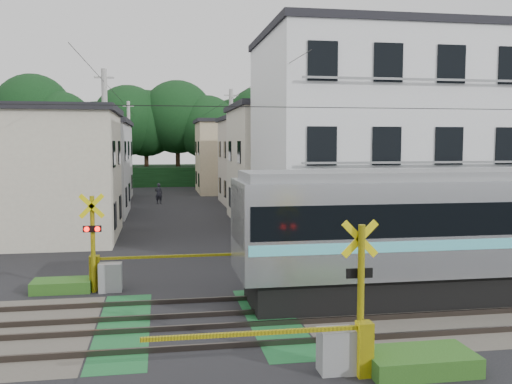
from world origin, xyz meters
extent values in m
plane|color=black|center=(0.00, 0.00, 0.00)|extent=(120.00, 120.00, 0.00)
cube|color=#47423A|center=(0.00, 0.00, 0.00)|extent=(120.00, 6.00, 0.00)
cube|color=black|center=(0.00, 0.00, 0.01)|extent=(5.20, 120.00, 0.00)
cube|color=#145126|center=(-1.90, 0.00, 0.01)|extent=(1.30, 6.00, 0.00)
cube|color=#145126|center=(1.90, 0.00, 0.01)|extent=(1.30, 6.00, 0.00)
cube|color=#3F3833|center=(0.00, -1.90, 0.07)|extent=(120.00, 0.08, 0.14)
cube|color=#3F3833|center=(0.00, -0.50, 0.07)|extent=(120.00, 0.08, 0.14)
cube|color=#3F3833|center=(0.00, 0.50, 0.07)|extent=(120.00, 0.08, 0.14)
cube|color=#3F3833|center=(0.00, 1.90, 0.07)|extent=(120.00, 0.08, 0.14)
cube|color=black|center=(3.91, 1.20, 0.31)|extent=(2.45, 2.24, 0.61)
cube|color=black|center=(1.20, 1.20, 2.64)|extent=(0.10, 2.46, 1.59)
cylinder|color=yellow|center=(3.00, -3.60, 1.50)|extent=(0.14, 0.14, 3.00)
cube|color=yellow|center=(3.00, -3.50, 2.70)|extent=(0.77, 0.05, 0.77)
cube|color=yellow|center=(3.00, -3.50, 2.70)|extent=(0.77, 0.05, 0.77)
cube|color=black|center=(3.00, -3.50, 2.00)|extent=(0.55, 0.05, 0.20)
sphere|color=#FF0C07|center=(2.84, -3.44, 2.00)|extent=(0.16, 0.16, 0.16)
sphere|color=#FF0C07|center=(3.16, -3.44, 2.00)|extent=(0.16, 0.16, 0.16)
cube|color=gray|center=(2.50, -3.60, 0.45)|extent=(0.70, 0.50, 0.90)
cube|color=yellow|center=(3.00, -3.85, 0.55)|extent=(0.30, 0.30, 1.10)
cube|color=yellow|center=(0.75, -3.85, 1.00)|extent=(4.20, 0.08, 0.08)
cylinder|color=yellow|center=(-3.00, 3.60, 1.50)|extent=(0.14, 0.14, 3.00)
cube|color=yellow|center=(-3.00, 3.50, 2.70)|extent=(0.77, 0.05, 0.77)
cube|color=yellow|center=(-3.00, 3.50, 2.70)|extent=(0.77, 0.05, 0.77)
cube|color=black|center=(-3.00, 3.50, 2.00)|extent=(0.55, 0.05, 0.20)
sphere|color=#FF0C07|center=(-3.16, 3.44, 2.00)|extent=(0.16, 0.16, 0.16)
sphere|color=#FF0C07|center=(-2.84, 3.44, 2.00)|extent=(0.16, 0.16, 0.16)
cube|color=gray|center=(-2.50, 3.60, 0.45)|extent=(0.70, 0.50, 0.90)
cube|color=yellow|center=(-3.00, 3.85, 0.55)|extent=(0.30, 0.30, 1.10)
cube|color=yellow|center=(-0.75, 3.85, 1.00)|extent=(4.20, 0.08, 0.08)
cube|color=white|center=(8.50, 9.50, 4.50)|extent=(10.00, 8.00, 9.00)
cube|color=black|center=(8.50, 9.50, 9.15)|extent=(10.20, 8.16, 0.30)
cube|color=black|center=(4.80, 5.47, 1.50)|extent=(1.10, 0.06, 1.40)
cube|color=black|center=(7.25, 5.47, 1.50)|extent=(1.10, 0.06, 1.40)
cube|color=black|center=(9.70, 5.47, 1.50)|extent=(1.10, 0.06, 1.40)
cube|color=black|center=(12.15, 5.47, 1.50)|extent=(1.10, 0.06, 1.40)
cube|color=gray|center=(8.50, 5.25, 0.90)|extent=(9.00, 0.06, 0.08)
cube|color=black|center=(4.80, 5.47, 4.50)|extent=(1.10, 0.06, 1.40)
cube|color=black|center=(7.25, 5.47, 4.50)|extent=(1.10, 0.06, 1.40)
cube|color=black|center=(9.70, 5.47, 4.50)|extent=(1.10, 0.06, 1.40)
cube|color=black|center=(12.15, 5.47, 4.50)|extent=(1.10, 0.06, 1.40)
cube|color=gray|center=(8.50, 5.25, 3.90)|extent=(9.00, 0.06, 0.08)
cube|color=black|center=(4.80, 5.47, 7.50)|extent=(1.10, 0.06, 1.40)
cube|color=black|center=(7.25, 5.47, 7.50)|extent=(1.10, 0.06, 1.40)
cube|color=black|center=(9.70, 5.47, 7.50)|extent=(1.10, 0.06, 1.40)
cube|color=black|center=(12.15, 5.47, 7.50)|extent=(1.10, 0.06, 1.40)
cube|color=gray|center=(8.50, 5.25, 6.90)|extent=(9.00, 0.06, 0.08)
cube|color=beige|center=(-6.50, 14.00, 3.00)|extent=(7.00, 7.00, 6.00)
cube|color=black|center=(-6.50, 14.00, 6.15)|extent=(7.35, 7.35, 0.30)
cube|color=black|center=(-2.97, 12.25, 1.30)|extent=(0.06, 1.00, 1.20)
cube|color=black|center=(-2.97, 15.75, 1.30)|extent=(0.06, 1.00, 1.20)
cube|color=black|center=(-2.97, 12.25, 4.10)|extent=(0.06, 1.00, 1.20)
cube|color=black|center=(-2.97, 15.75, 4.10)|extent=(0.06, 1.00, 1.20)
cube|color=beige|center=(6.80, 18.00, 3.25)|extent=(7.00, 8.00, 6.50)
cube|color=black|center=(6.80, 18.00, 6.65)|extent=(7.35, 8.40, 0.30)
cube|color=black|center=(3.27, 16.00, 1.30)|extent=(0.06, 1.00, 1.20)
cube|color=black|center=(3.27, 20.00, 1.30)|extent=(0.06, 1.00, 1.20)
cube|color=black|center=(3.27, 16.00, 4.10)|extent=(0.06, 1.00, 1.20)
cube|color=black|center=(3.27, 20.00, 4.10)|extent=(0.06, 1.00, 1.20)
cube|color=#B3B5B8|center=(-7.00, 23.00, 2.90)|extent=(8.00, 7.00, 5.80)
cube|color=black|center=(-7.00, 23.00, 5.95)|extent=(8.40, 7.35, 0.30)
cube|color=black|center=(-2.97, 21.25, 1.30)|extent=(0.06, 1.00, 1.20)
cube|color=black|center=(-2.97, 24.75, 1.30)|extent=(0.06, 1.00, 1.20)
cube|color=black|center=(-2.97, 21.25, 4.10)|extent=(0.06, 1.00, 1.20)
cube|color=black|center=(-2.97, 24.75, 4.10)|extent=(0.06, 1.00, 1.20)
cube|color=beige|center=(7.20, 28.00, 3.10)|extent=(7.00, 7.00, 6.20)
cube|color=black|center=(7.20, 28.00, 6.35)|extent=(7.35, 7.35, 0.30)
cube|color=black|center=(3.67, 26.25, 1.30)|extent=(0.06, 1.00, 1.20)
cube|color=black|center=(3.67, 29.75, 1.30)|extent=(0.06, 1.00, 1.20)
cube|color=black|center=(3.67, 26.25, 4.10)|extent=(0.06, 1.00, 1.20)
cube|color=black|center=(3.67, 29.75, 4.10)|extent=(0.06, 1.00, 1.20)
cube|color=#B3B5B8|center=(-6.80, 33.00, 3.00)|extent=(7.00, 8.00, 6.00)
cube|color=black|center=(-6.80, 33.00, 6.15)|extent=(7.35, 8.40, 0.30)
cube|color=black|center=(-3.27, 31.00, 1.30)|extent=(0.06, 1.00, 1.20)
cube|color=black|center=(-3.27, 35.00, 1.30)|extent=(0.06, 1.00, 1.20)
cube|color=black|center=(-3.27, 31.00, 4.10)|extent=(0.06, 1.00, 1.20)
cube|color=black|center=(-3.27, 35.00, 4.10)|extent=(0.06, 1.00, 1.20)
cube|color=#C2B089|center=(6.50, 38.00, 3.20)|extent=(8.00, 7.00, 6.40)
cube|color=black|center=(6.50, 38.00, 6.55)|extent=(8.40, 7.35, 0.30)
cube|color=black|center=(2.47, 36.25, 1.30)|extent=(0.06, 1.00, 1.20)
cube|color=black|center=(2.47, 39.75, 1.30)|extent=(0.06, 1.00, 1.20)
cube|color=black|center=(2.47, 36.25, 4.10)|extent=(0.06, 1.00, 1.20)
cube|color=black|center=(2.47, 39.75, 4.10)|extent=(0.06, 1.00, 1.20)
cube|color=black|center=(0.00, 50.00, 1.00)|extent=(40.00, 10.00, 2.00)
cylinder|color=#332114|center=(-14.09, 49.62, 2.96)|extent=(0.50, 0.50, 5.93)
sphere|color=black|center=(-14.09, 49.62, 7.70)|extent=(8.30, 8.30, 8.30)
cylinder|color=#332114|center=(-11.19, 48.37, 2.49)|extent=(0.50, 0.50, 4.98)
sphere|color=black|center=(-11.19, 48.37, 6.47)|extent=(6.97, 6.97, 6.97)
cylinder|color=#332114|center=(-7.42, 48.44, 2.24)|extent=(0.50, 0.50, 4.48)
sphere|color=black|center=(-7.42, 48.44, 5.82)|extent=(6.27, 6.27, 6.27)
cylinder|color=#332114|center=(-4.19, 48.69, 2.69)|extent=(0.50, 0.50, 5.37)
sphere|color=black|center=(-4.19, 48.69, 6.98)|extent=(7.52, 7.52, 7.52)
cylinder|color=#332114|center=(-2.34, 49.20, 2.58)|extent=(0.50, 0.50, 5.15)
sphere|color=black|center=(-2.34, 49.20, 6.70)|extent=(7.21, 7.21, 7.21)
cylinder|color=#332114|center=(1.05, 48.75, 2.84)|extent=(0.50, 0.50, 5.67)
sphere|color=black|center=(1.05, 48.75, 7.38)|extent=(7.94, 7.94, 7.94)
cylinder|color=#332114|center=(4.11, 47.45, 2.42)|extent=(0.50, 0.50, 4.84)
sphere|color=black|center=(4.11, 47.45, 6.29)|extent=(6.77, 6.77, 6.77)
cylinder|color=#332114|center=(7.64, 50.69, 2.40)|extent=(0.50, 0.50, 4.80)
sphere|color=black|center=(7.64, 50.69, 6.25)|extent=(6.73, 6.73, 6.73)
cylinder|color=#332114|center=(10.24, 48.36, 2.71)|extent=(0.50, 0.50, 5.41)
sphere|color=black|center=(10.24, 48.36, 7.04)|extent=(7.58, 7.58, 7.58)
cylinder|color=#332114|center=(14.38, 47.13, 2.79)|extent=(0.50, 0.50, 5.57)
sphere|color=black|center=(14.38, 47.13, 7.25)|extent=(7.80, 7.80, 7.80)
cube|color=black|center=(6.00, 1.20, 5.60)|extent=(60.00, 0.02, 0.02)
cylinder|color=#A5A5A0|center=(-3.40, 13.00, 4.00)|extent=(0.26, 0.26, 8.00)
cube|color=#A5A5A0|center=(-3.40, 13.00, 7.60)|extent=(0.90, 0.08, 0.08)
cylinder|color=#A5A5A0|center=(3.60, 22.00, 4.00)|extent=(0.26, 0.26, 8.00)
cube|color=#A5A5A0|center=(3.60, 22.00, 7.60)|extent=(0.90, 0.08, 0.08)
cylinder|color=#A5A5A0|center=(-3.40, 34.00, 4.00)|extent=(0.26, 0.26, 8.00)
cube|color=#A5A5A0|center=(-3.40, 34.00, 7.60)|extent=(0.90, 0.08, 0.08)
cube|color=black|center=(-3.40, 23.50, 7.40)|extent=(0.02, 42.00, 0.02)
cube|color=black|center=(3.60, 23.50, 7.40)|extent=(0.02, 42.00, 0.02)
imported|color=#272731|center=(-1.03, 29.16, 0.78)|extent=(0.64, 0.49, 1.56)
cube|color=#2D5E1E|center=(4.20, -3.80, 0.20)|extent=(2.20, 1.20, 0.40)
cube|color=#2D5E1E|center=(-4.00, 3.90, 0.18)|extent=(1.80, 1.00, 0.36)
cube|color=#2D5E1E|center=(4.60, 3.20, 0.15)|extent=(1.50, 0.90, 0.30)
camera|label=1|loc=(-0.95, -14.29, 4.63)|focal=40.00mm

